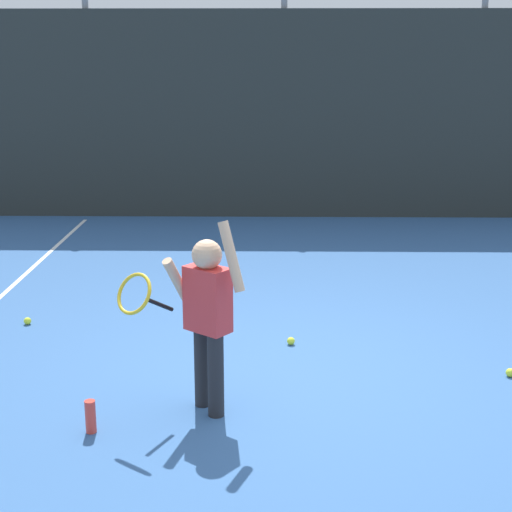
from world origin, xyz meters
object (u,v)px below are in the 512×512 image
at_px(tennis_ball_1, 27,321).
at_px(tennis_ball_3, 291,341).
at_px(tennis_ball_0, 510,373).
at_px(tennis_player, 205,310).
at_px(water_bottle, 91,417).

distance_m(tennis_ball_1, tennis_ball_3, 2.41).
relative_size(tennis_ball_0, tennis_ball_3, 1.00).
xyz_separation_m(tennis_player, tennis_ball_0, (2.26, 0.60, -0.69)).
bearing_deg(tennis_ball_0, water_bottle, -162.72).
bearing_deg(tennis_ball_0, tennis_player, -165.08).
xyz_separation_m(tennis_player, tennis_ball_3, (0.61, 1.23, -0.69)).
xyz_separation_m(tennis_ball_0, tennis_ball_1, (-4.01, 1.09, 0.00)).
distance_m(water_bottle, tennis_ball_0, 3.12).
bearing_deg(water_bottle, tennis_player, 24.27).
xyz_separation_m(tennis_player, water_bottle, (-0.72, -0.33, -0.62)).
height_order(tennis_ball_0, tennis_ball_1, same).
bearing_deg(water_bottle, tennis_ball_0, 17.28).
bearing_deg(tennis_ball_0, tennis_ball_3, 159.02).
relative_size(tennis_ball_0, tennis_ball_1, 1.00).
relative_size(tennis_ball_1, tennis_ball_3, 1.00).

